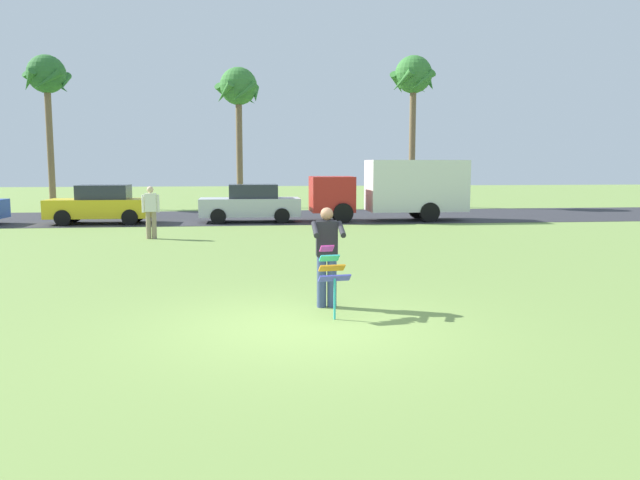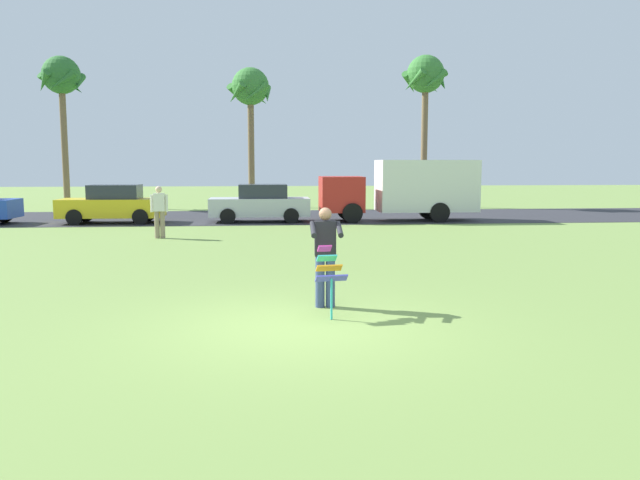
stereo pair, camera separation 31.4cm
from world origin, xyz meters
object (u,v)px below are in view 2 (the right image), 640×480
at_px(parked_truck_red_cab, 407,188).
at_px(palm_tree_left_near, 61,82).
at_px(person_kite_flyer, 325,253).
at_px(parked_car_silver, 260,204).
at_px(kite_held, 329,270).
at_px(palm_tree_right_near, 250,92).
at_px(parked_car_yellow, 113,205).
at_px(person_walker_near, 159,210).
at_px(palm_tree_centre_far, 425,81).

bearing_deg(parked_truck_red_cab, palm_tree_left_near, 149.15).
distance_m(person_kite_flyer, parked_truck_red_cab, 16.91).
relative_size(parked_car_silver, palm_tree_left_near, 0.50).
bearing_deg(kite_held, palm_tree_right_near, 93.71).
height_order(kite_held, palm_tree_left_near, palm_tree_left_near).
bearing_deg(palm_tree_left_near, person_kite_flyer, -65.15).
bearing_deg(palm_tree_left_near, parked_car_yellow, -64.45).
height_order(parked_truck_red_cab, person_walker_near, parked_truck_red_cab).
distance_m(kite_held, parked_car_silver, 16.84).
bearing_deg(palm_tree_left_near, parked_car_silver, -43.18).
distance_m(palm_tree_right_near, palm_tree_centre_far, 9.89).
xyz_separation_m(parked_car_yellow, palm_tree_centre_far, (15.40, 8.66, 6.32)).
height_order(palm_tree_left_near, palm_tree_right_near, palm_tree_left_near).
height_order(parked_car_yellow, palm_tree_centre_far, palm_tree_centre_far).
distance_m(parked_car_yellow, parked_car_silver, 6.11).
xyz_separation_m(parked_car_yellow, person_walker_near, (2.81, -5.56, 0.16)).
distance_m(parked_car_yellow, person_walker_near, 6.23).
distance_m(parked_truck_red_cab, person_walker_near, 11.14).
distance_m(kite_held, person_walker_near, 12.10).
xyz_separation_m(parked_truck_red_cab, person_walker_near, (-9.64, -5.56, -0.48)).
height_order(parked_truck_red_cab, palm_tree_right_near, palm_tree_right_near).
relative_size(palm_tree_right_near, person_walker_near, 4.54).
bearing_deg(parked_car_yellow, palm_tree_left_near, 115.55).
height_order(palm_tree_right_near, palm_tree_centre_far, palm_tree_centre_far).
relative_size(person_kite_flyer, kite_held, 1.52).
distance_m(person_kite_flyer, kite_held, 0.72).
bearing_deg(person_kite_flyer, parked_truck_red_cab, 72.27).
distance_m(parked_car_yellow, parked_truck_red_cab, 12.47).
bearing_deg(palm_tree_left_near, palm_tree_right_near, -3.93).
height_order(palm_tree_centre_far, person_walker_near, palm_tree_centre_far).
bearing_deg(palm_tree_centre_far, palm_tree_right_near, 174.02).
bearing_deg(palm_tree_right_near, parked_car_yellow, -119.94).
height_order(parked_car_silver, person_walker_near, person_walker_near).
xyz_separation_m(person_kite_flyer, person_walker_near, (-4.50, 10.54, -0.02)).
height_order(person_kite_flyer, kite_held, person_kite_flyer).
height_order(person_kite_flyer, parked_car_silver, person_kite_flyer).
bearing_deg(palm_tree_centre_far, kite_held, -107.65).
relative_size(parked_car_yellow, palm_tree_centre_far, 0.49).
bearing_deg(parked_car_yellow, palm_tree_centre_far, 29.35).
bearing_deg(parked_truck_red_cab, palm_tree_centre_far, 71.21).
distance_m(person_kite_flyer, parked_car_yellow, 17.68).
bearing_deg(person_walker_near, kite_held, -68.22).
distance_m(palm_tree_right_near, person_walker_near, 16.46).
relative_size(person_kite_flyer, parked_truck_red_cab, 0.26).
relative_size(parked_truck_red_cab, person_walker_near, 3.88).
xyz_separation_m(palm_tree_right_near, palm_tree_centre_far, (9.82, -1.03, 0.61)).
height_order(parked_car_yellow, parked_car_silver, same).
xyz_separation_m(kite_held, parked_car_yellow, (-7.30, 16.80, 0.01)).
height_order(kite_held, palm_tree_right_near, palm_tree_right_near).
xyz_separation_m(parked_truck_red_cab, palm_tree_centre_far, (2.94, 8.66, 5.69)).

